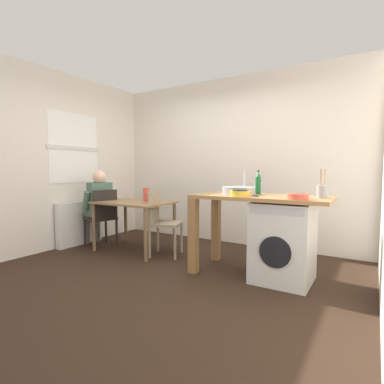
% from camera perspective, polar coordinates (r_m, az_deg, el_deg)
% --- Properties ---
extents(ground_plane, '(5.46, 5.46, 0.00)m').
position_cam_1_polar(ground_plane, '(3.66, -4.16, -15.01)').
color(ground_plane, black).
extents(wall_back, '(4.60, 0.10, 2.70)m').
position_cam_1_polar(wall_back, '(4.98, 7.68, 5.88)').
color(wall_back, silver).
rests_on(wall_back, ground_plane).
extents(wall_window_side, '(0.12, 3.80, 2.70)m').
position_cam_1_polar(wall_window_side, '(5.03, -24.60, 5.54)').
color(wall_window_side, silver).
rests_on(wall_window_side, ground_plane).
extents(radiator, '(0.10, 0.80, 0.70)m').
position_cam_1_polar(radiator, '(5.17, -20.71, -5.56)').
color(radiator, white).
rests_on(radiator, ground_plane).
extents(dining_table, '(1.10, 0.76, 0.74)m').
position_cam_1_polar(dining_table, '(4.51, -11.01, -2.99)').
color(dining_table, olive).
rests_on(dining_table, ground_plane).
extents(chair_person_seat, '(0.49, 0.49, 0.90)m').
position_cam_1_polar(chair_person_seat, '(4.84, -16.75, -4.23)').
color(chair_person_seat, black).
rests_on(chair_person_seat, ground_plane).
extents(chair_opposite, '(0.51, 0.51, 0.90)m').
position_cam_1_polar(chair_opposite, '(4.24, -5.96, -5.24)').
color(chair_opposite, gray).
rests_on(chair_opposite, ground_plane).
extents(seated_person, '(0.55, 0.54, 1.20)m').
position_cam_1_polar(seated_person, '(4.96, -17.61, -2.13)').
color(seated_person, '#595651').
rests_on(seated_person, ground_plane).
extents(kitchen_counter, '(1.50, 0.68, 0.92)m').
position_cam_1_polar(kitchen_counter, '(3.50, 9.63, -3.11)').
color(kitchen_counter, '#9E7042').
rests_on(kitchen_counter, ground_plane).
extents(washing_machine, '(0.60, 0.61, 0.86)m').
position_cam_1_polar(washing_machine, '(3.41, 17.02, -9.08)').
color(washing_machine, silver).
rests_on(washing_machine, ground_plane).
extents(sink_basin, '(0.38, 0.38, 0.09)m').
position_cam_1_polar(sink_basin, '(3.50, 8.89, 0.25)').
color(sink_basin, '#9EA0A5').
rests_on(sink_basin, kitchen_counter).
extents(tap, '(0.02, 0.02, 0.28)m').
position_cam_1_polar(tap, '(3.66, 9.99, 1.90)').
color(tap, '#B2B2B7').
rests_on(tap, kitchen_counter).
extents(bottle_tall_green, '(0.06, 0.06, 0.28)m').
position_cam_1_polar(bottle_tall_green, '(3.65, 12.54, 1.66)').
color(bottle_tall_green, '#19592D').
rests_on(bottle_tall_green, kitchen_counter).
extents(mixing_bowl, '(0.22, 0.22, 0.06)m').
position_cam_1_polar(mixing_bowl, '(3.28, 9.19, -0.21)').
color(mixing_bowl, gold).
rests_on(mixing_bowl, kitchen_counter).
extents(utensil_crock, '(0.11, 0.11, 0.30)m').
position_cam_1_polar(utensil_crock, '(3.31, 23.63, 0.14)').
color(utensil_crock, gray).
rests_on(utensil_crock, kitchen_counter).
extents(colander, '(0.20, 0.20, 0.06)m').
position_cam_1_polar(colander, '(3.08, 19.58, -0.76)').
color(colander, '#D84C38').
rests_on(colander, kitchen_counter).
extents(vase, '(0.09, 0.09, 0.20)m').
position_cam_1_polar(vase, '(4.47, -8.76, -0.51)').
color(vase, '#D84C38').
rests_on(vase, dining_table).
extents(scissors, '(0.15, 0.06, 0.01)m').
position_cam_1_polar(scissors, '(3.34, 11.58, -0.69)').
color(scissors, '#B2B2B7').
rests_on(scissors, kitchen_counter).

